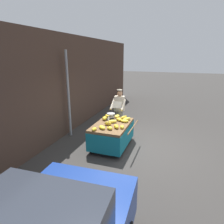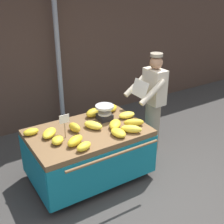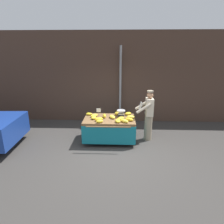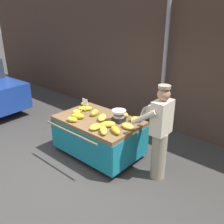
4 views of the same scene
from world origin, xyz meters
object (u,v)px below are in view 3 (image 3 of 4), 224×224
(banana_bunch_5, at_px, (89,114))
(banana_bunch_9, at_px, (121,118))
(price_sign, at_px, (99,111))
(banana_bunch_13, at_px, (125,121))
(banana_bunch_1, at_px, (131,117))
(banana_bunch_12, at_px, (94,115))
(banana_bunch_7, at_px, (104,116))
(street_pole, at_px, (120,86))
(banana_bunch_11, at_px, (128,114))
(weighing_scale, at_px, (121,113))
(banana_bunch_3, at_px, (129,119))
(banana_cart, at_px, (109,124))
(banana_bunch_4, at_px, (100,121))
(vendor_person, at_px, (148,115))
(banana_bunch_6, at_px, (118,113))
(banana_bunch_2, at_px, (99,119))
(banana_bunch_8, at_px, (118,121))
(banana_bunch_0, at_px, (94,118))
(banana_bunch_10, at_px, (112,117))

(banana_bunch_5, distance_m, banana_bunch_9, 1.18)
(price_sign, height_order, banana_bunch_13, price_sign)
(banana_bunch_1, distance_m, banana_bunch_13, 0.47)
(banana_bunch_9, relative_size, banana_bunch_12, 0.99)
(banana_bunch_9, bearing_deg, banana_bunch_7, 159.82)
(street_pole, bearing_deg, banana_bunch_11, -78.86)
(weighing_scale, distance_m, banana_bunch_3, 0.48)
(weighing_scale, bearing_deg, banana_cart, -155.82)
(banana_bunch_4, height_order, banana_bunch_12, banana_bunch_4)
(vendor_person, bearing_deg, banana_bunch_6, 167.64)
(price_sign, height_order, vendor_person, vendor_person)
(weighing_scale, relative_size, banana_bunch_12, 0.98)
(banana_bunch_11, distance_m, banana_bunch_13, 0.78)
(weighing_scale, height_order, banana_bunch_9, weighing_scale)
(street_pole, height_order, banana_bunch_2, street_pole)
(price_sign, xyz_separation_m, banana_bunch_9, (0.73, -0.11, -0.20))
(banana_bunch_12, bearing_deg, banana_bunch_11, 12.52)
(banana_bunch_8, bearing_deg, vendor_person, 26.48)
(banana_cart, xyz_separation_m, weighing_scale, (0.38, 0.17, 0.33))
(banana_bunch_0, xyz_separation_m, banana_bunch_10, (0.60, 0.12, 0.00))
(banana_bunch_1, bearing_deg, banana_bunch_10, -176.98)
(banana_bunch_3, bearing_deg, banana_bunch_6, 120.05)
(weighing_scale, xyz_separation_m, banana_bunch_5, (-1.11, 0.13, -0.07))
(banana_bunch_9, bearing_deg, banana_bunch_8, -112.21)
(banana_cart, distance_m, banana_bunch_5, 0.83)
(banana_bunch_4, distance_m, banana_bunch_8, 0.57)
(vendor_person, bearing_deg, price_sign, -174.33)
(banana_bunch_7, relative_size, banana_bunch_8, 0.88)
(banana_bunch_2, height_order, banana_bunch_6, banana_bunch_6)
(banana_bunch_4, bearing_deg, banana_bunch_6, 54.14)
(banana_bunch_6, height_order, banana_bunch_11, banana_bunch_6)
(weighing_scale, height_order, banana_bunch_0, weighing_scale)
(banana_bunch_2, relative_size, banana_bunch_7, 1.22)
(banana_bunch_8, distance_m, banana_bunch_9, 0.25)
(banana_bunch_1, bearing_deg, banana_bunch_3, -102.77)
(weighing_scale, height_order, banana_bunch_6, weighing_scale)
(banana_bunch_2, xyz_separation_m, banana_bunch_6, (0.61, 0.62, 0.01))
(street_pole, relative_size, banana_bunch_4, 14.20)
(banana_bunch_6, height_order, banana_bunch_13, banana_bunch_6)
(banana_bunch_6, relative_size, banana_bunch_10, 0.93)
(weighing_scale, distance_m, banana_bunch_12, 0.91)
(weighing_scale, bearing_deg, vendor_person, -1.50)
(street_pole, bearing_deg, banana_bunch_8, -91.96)
(banana_bunch_2, bearing_deg, banana_bunch_7, 65.58)
(banana_bunch_0, xyz_separation_m, banana_bunch_6, (0.80, 0.47, 0.01))
(banana_bunch_9, bearing_deg, banana_bunch_12, 163.62)
(banana_bunch_6, xyz_separation_m, banana_bunch_13, (0.20, -0.74, -0.01))
(weighing_scale, bearing_deg, banana_bunch_9, -91.22)
(banana_bunch_8, bearing_deg, banana_bunch_3, 20.15)
(banana_bunch_6, bearing_deg, banana_bunch_12, -164.01)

